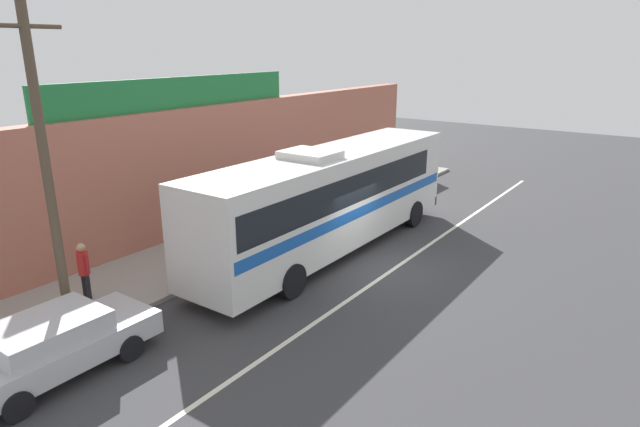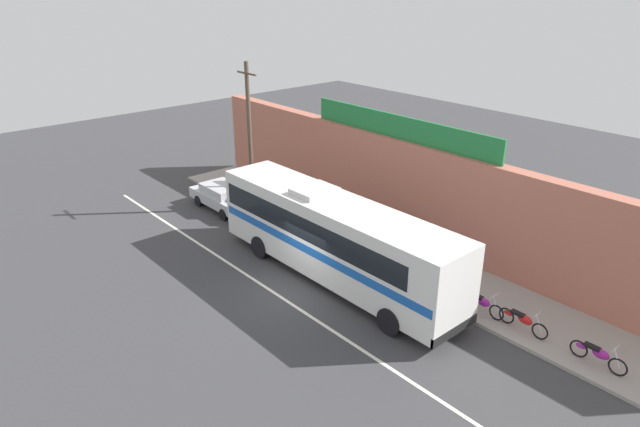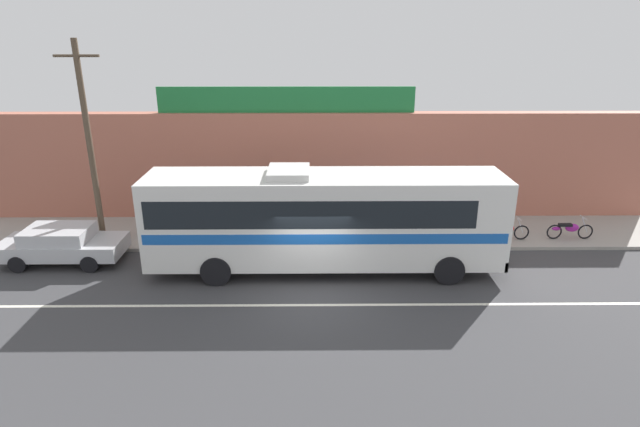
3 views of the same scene
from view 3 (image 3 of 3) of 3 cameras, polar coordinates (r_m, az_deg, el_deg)
The scene contains 14 objects.
ground_plane at distance 17.61m, azimuth -0.72°, elevation -8.62°, with size 70.00×70.00×0.00m, color #3A3A3D.
sidewalk_slab at distance 22.29m, azimuth -0.69°, elevation -2.08°, with size 30.00×3.60×0.14m, color gray.
storefront_facade at distance 23.61m, azimuth -0.70°, elevation 5.13°, with size 30.00×0.70×4.80m, color #B26651.
storefront_billboard at distance 23.07m, azimuth -3.68°, elevation 12.22°, with size 11.04×0.12×1.10m, color #1E7538.
road_center_stripe at distance 16.91m, azimuth -0.73°, elevation -9.90°, with size 30.00×0.14×0.01m, color silver.
intercity_bus at distance 18.39m, azimuth 0.26°, elevation -0.27°, with size 12.40×2.60×3.78m.
parked_car at distance 21.70m, azimuth -26.22°, elevation -2.96°, with size 4.42×1.92×1.37m.
utility_pole at distance 21.34m, azimuth -23.71°, elevation 6.80°, with size 1.60×0.22×7.82m.
motorcycle_red at distance 22.51m, azimuth 19.42°, elevation -1.69°, with size 1.93×0.56×0.94m.
motorcycle_blue at distance 21.91m, azimuth 15.42°, elevation -1.84°, with size 1.92×0.56×0.94m.
motorcycle_black at distance 23.59m, azimuth 25.44°, elevation -1.54°, with size 1.89×0.56×0.94m.
pedestrian_far_left at distance 21.52m, azimuth 5.33°, elevation 0.08°, with size 0.30×0.48×1.72m.
pedestrian_near_shop at distance 22.74m, azimuth -18.80°, elevation 0.21°, with size 0.30×0.48×1.75m.
pedestrian_far_right at distance 21.99m, azimuth -2.32°, elevation 0.55°, with size 0.30×0.48×1.71m.
Camera 3 is at (0.07, -15.48, 8.39)m, focal length 29.50 mm.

